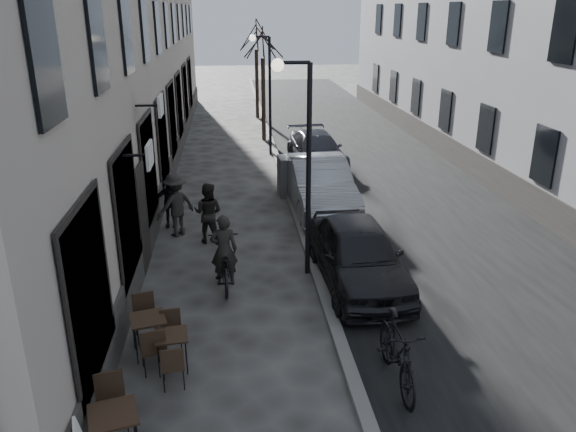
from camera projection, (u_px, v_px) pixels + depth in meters
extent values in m
cube|color=black|center=(366.00, 163.00, 23.45)|extent=(7.30, 60.00, 0.00)
cube|color=slate|center=(279.00, 165.00, 23.08)|extent=(0.25, 60.00, 0.12)
cylinder|color=black|center=(309.00, 175.00, 12.88)|extent=(0.12, 0.12, 5.00)
cylinder|color=black|center=(294.00, 62.00, 11.98)|extent=(0.70, 0.08, 0.08)
sphere|color=#FFF2CC|center=(278.00, 65.00, 11.97)|extent=(0.28, 0.28, 0.28)
cylinder|color=black|center=(270.00, 98.00, 24.08)|extent=(0.12, 0.12, 5.00)
cylinder|color=black|center=(261.00, 37.00, 23.18)|extent=(0.70, 0.08, 0.08)
sphere|color=#FFF2CC|center=(252.00, 38.00, 23.16)|extent=(0.28, 0.28, 0.28)
cylinder|color=black|center=(263.00, 100.00, 27.06)|extent=(0.20, 0.20, 3.90)
cylinder|color=black|center=(257.00, 84.00, 32.65)|extent=(0.20, 0.20, 3.90)
cube|color=#2F2015|center=(113.00, 415.00, 7.78)|extent=(0.81, 0.81, 0.04)
cylinder|color=black|center=(94.00, 430.00, 8.07)|extent=(0.03, 0.03, 0.76)
cylinder|color=black|center=(133.00, 420.00, 8.26)|extent=(0.03, 0.03, 0.76)
cube|color=#2F2015|center=(171.00, 335.00, 9.86)|extent=(0.63, 0.63, 0.04)
cylinder|color=black|center=(159.00, 362.00, 9.72)|extent=(0.02, 0.02, 0.66)
cylinder|color=black|center=(187.00, 358.00, 9.82)|extent=(0.02, 0.02, 0.66)
cylinder|color=black|center=(159.00, 347.00, 10.16)|extent=(0.02, 0.02, 0.66)
cylinder|color=black|center=(185.00, 343.00, 10.25)|extent=(0.02, 0.02, 0.66)
cube|color=#2F2015|center=(148.00, 319.00, 10.27)|extent=(0.76, 0.76, 0.04)
cylinder|color=black|center=(137.00, 347.00, 10.09)|extent=(0.02, 0.02, 0.72)
cylinder|color=black|center=(166.00, 341.00, 10.26)|extent=(0.02, 0.02, 0.72)
cylinder|color=black|center=(134.00, 332.00, 10.55)|extent=(0.02, 0.02, 0.72)
cylinder|color=black|center=(162.00, 327.00, 10.72)|extent=(0.02, 0.02, 0.72)
cube|color=#5E5E60|center=(286.00, 176.00, 19.30)|extent=(0.55, 0.93, 1.34)
imported|color=black|center=(224.00, 263.00, 13.02)|extent=(0.77, 2.03, 1.05)
imported|color=black|center=(224.00, 250.00, 12.91)|extent=(0.64, 0.43, 1.73)
imported|color=black|center=(208.00, 213.00, 15.32)|extent=(0.98, 0.87, 1.69)
imported|color=#2B2925|center=(176.00, 205.00, 15.74)|extent=(1.34, 1.24, 1.81)
imported|color=black|center=(170.00, 202.00, 16.44)|extent=(0.88, 0.37, 1.49)
imported|color=black|center=(358.00, 254.00, 12.96)|extent=(1.95, 4.52, 1.52)
imported|color=gray|center=(319.00, 185.00, 17.82)|extent=(1.91, 5.09, 1.66)
imported|color=#383942|center=(316.00, 150.00, 22.92)|extent=(2.22, 4.75, 1.34)
imported|color=black|center=(397.00, 352.00, 9.48)|extent=(0.59, 2.07, 1.24)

